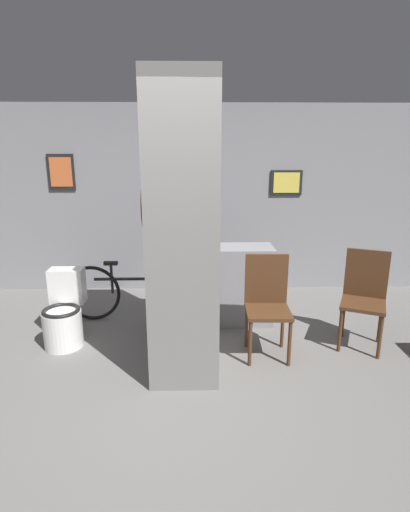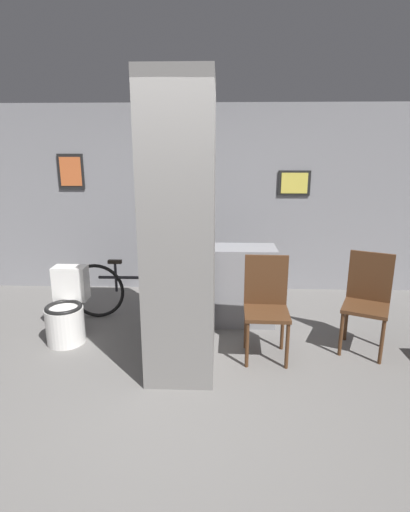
{
  "view_description": "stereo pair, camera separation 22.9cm",
  "coord_description": "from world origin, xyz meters",
  "views": [
    {
      "loc": [
        0.24,
        -3.01,
        2.02
      ],
      "look_at": [
        0.33,
        0.92,
        0.95
      ],
      "focal_mm": 28.0,
      "sensor_mm": 36.0,
      "label": 1
    },
    {
      "loc": [
        0.47,
        -3.01,
        2.02
      ],
      "look_at": [
        0.33,
        0.92,
        0.95
      ],
      "focal_mm": 28.0,
      "sensor_mm": 36.0,
      "label": 2
    }
  ],
  "objects": [
    {
      "name": "bicycle",
      "position": [
        -0.52,
        1.5,
        0.35
      ],
      "size": [
        1.67,
        0.42,
        0.73
      ],
      "color": "black",
      "rests_on": "ground_plane"
    },
    {
      "name": "chair_near_pillar",
      "position": [
        0.94,
        0.67,
        0.55
      ],
      "size": [
        0.44,
        0.44,
        1.0
      ],
      "rotation": [
        0.0,
        0.0,
        -0.03
      ],
      "color": "#4C2D19",
      "rests_on": "ground_plane"
    },
    {
      "name": "wall_back",
      "position": [
        -0.0,
        2.63,
        1.3
      ],
      "size": [
        8.0,
        0.09,
        2.6
      ],
      "color": "gray",
      "rests_on": "ground_plane"
    },
    {
      "name": "bottle_tall",
      "position": [
        0.16,
        1.44,
        1.01
      ],
      "size": [
        0.07,
        0.07,
        0.25
      ],
      "color": "#19598C",
      "rests_on": "counter_shelf"
    },
    {
      "name": "pillar_center",
      "position": [
        0.13,
        0.52,
        1.3
      ],
      "size": [
        0.63,
        1.05,
        2.6
      ],
      "color": "gray",
      "rests_on": "ground_plane"
    },
    {
      "name": "ground_plane",
      "position": [
        0.0,
        0.0,
        0.0
      ],
      "size": [
        14.0,
        14.0,
        0.0
      ],
      "primitive_type": "plane",
      "color": "slate"
    },
    {
      "name": "chair_by_doorway",
      "position": [
        1.98,
        0.83,
        0.55
      ],
      "size": [
        0.57,
        0.57,
        1.0
      ],
      "rotation": [
        0.0,
        0.0,
        -0.43
      ],
      "color": "#4C2D19",
      "rests_on": "ground_plane"
    },
    {
      "name": "counter_shelf",
      "position": [
        0.48,
        1.42,
        0.46
      ],
      "size": [
        1.3,
        0.44,
        0.92
      ],
      "color": "gray",
      "rests_on": "ground_plane"
    },
    {
      "name": "toilet",
      "position": [
        -1.16,
        0.91,
        0.32
      ],
      "size": [
        0.4,
        0.56,
        0.77
      ],
      "color": "white",
      "rests_on": "ground_plane"
    }
  ]
}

